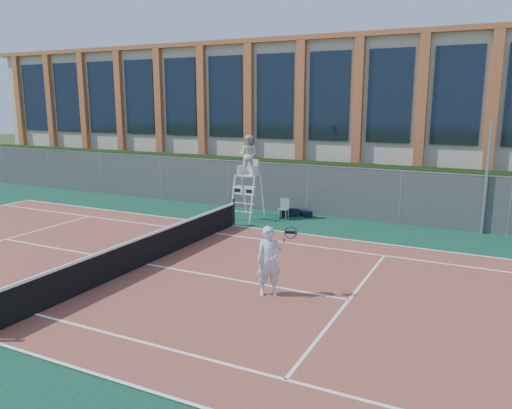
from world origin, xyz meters
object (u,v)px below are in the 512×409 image
at_px(steel_pole, 487,179).
at_px(umpire_chair, 248,157).
at_px(plastic_chair, 284,207).
at_px(tennis_player, 269,261).

relative_size(steel_pole, umpire_chair, 1.17).
relative_size(plastic_chair, tennis_player, 0.48).
height_order(umpire_chair, plastic_chair, umpire_chair).
bearing_deg(steel_pole, tennis_player, -116.71).
distance_m(steel_pole, plastic_chair, 7.99).
bearing_deg(umpire_chair, steel_pole, 10.21).
height_order(steel_pole, tennis_player, steel_pole).
bearing_deg(tennis_player, plastic_chair, 110.61).
distance_m(plastic_chair, tennis_player, 8.81).
relative_size(steel_pole, plastic_chair, 4.90).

